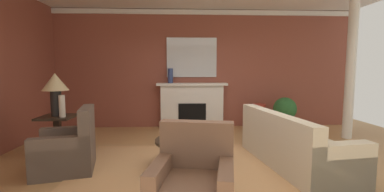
% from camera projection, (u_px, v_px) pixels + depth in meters
% --- Properties ---
extents(ground_plane, '(9.59, 9.59, 0.00)m').
position_uv_depth(ground_plane, '(213.00, 164.00, 4.22)').
color(ground_plane, tan).
extents(wall_fireplace, '(7.98, 0.12, 3.04)m').
position_uv_depth(wall_fireplace, '(199.00, 69.00, 6.92)').
color(wall_fireplace, brown).
rests_on(wall_fireplace, ground_plane).
extents(crown_moulding, '(7.98, 0.08, 0.12)m').
position_uv_depth(crown_moulding, '(200.00, 12.00, 6.69)').
color(crown_moulding, white).
extents(area_rug, '(3.42, 2.36, 0.01)m').
position_uv_depth(area_rug, '(188.00, 167.00, 4.06)').
color(area_rug, tan).
rests_on(area_rug, ground_plane).
extents(fireplace, '(1.80, 0.35, 1.16)m').
position_uv_depth(fireplace, '(192.00, 107.00, 6.80)').
color(fireplace, white).
rests_on(fireplace, ground_plane).
extents(mantel_mirror, '(1.29, 0.04, 1.01)m').
position_uv_depth(mantel_mirror, '(192.00, 57.00, 6.79)').
color(mantel_mirror, silver).
extents(sofa, '(1.19, 2.21, 0.85)m').
position_uv_depth(sofa, '(292.00, 147.00, 4.14)').
color(sofa, beige).
rests_on(sofa, ground_plane).
extents(armchair_near_window, '(0.96, 0.96, 0.95)m').
position_uv_depth(armchair_near_window, '(68.00, 151.00, 3.91)').
color(armchair_near_window, brown).
rests_on(armchair_near_window, ground_plane).
extents(armchair_facing_fireplace, '(0.94, 0.94, 0.95)m').
position_uv_depth(armchair_facing_fireplace, '(193.00, 189.00, 2.66)').
color(armchair_facing_fireplace, brown).
rests_on(armchair_facing_fireplace, ground_plane).
extents(coffee_table, '(1.00, 1.00, 0.45)m').
position_uv_depth(coffee_table, '(188.00, 146.00, 4.03)').
color(coffee_table, '#2D2319').
rests_on(coffee_table, ground_plane).
extents(side_table, '(0.56, 0.56, 0.70)m').
position_uv_depth(side_table, '(58.00, 133.00, 4.63)').
color(side_table, '#2D2319').
rests_on(side_table, ground_plane).
extents(table_lamp, '(0.44, 0.44, 0.75)m').
position_uv_depth(table_lamp, '(55.00, 86.00, 4.55)').
color(table_lamp, black).
rests_on(table_lamp, side_table).
extents(vase_on_side_table, '(0.10, 0.10, 0.38)m').
position_uv_depth(vase_on_side_table, '(62.00, 106.00, 4.47)').
color(vase_on_side_table, beige).
rests_on(vase_on_side_table, side_table).
extents(vase_mantel_left, '(0.13, 0.13, 0.37)m').
position_uv_depth(vase_mantel_left, '(170.00, 76.00, 6.64)').
color(vase_mantel_left, navy).
rests_on(vase_mantel_left, fireplace).
extents(vase_tall_corner, '(0.34, 0.34, 0.65)m').
position_uv_depth(vase_tall_corner, '(259.00, 117.00, 6.60)').
color(vase_tall_corner, '#9E3328').
rests_on(vase_tall_corner, ground_plane).
extents(book_red_cover, '(0.22, 0.20, 0.04)m').
position_uv_depth(book_red_cover, '(183.00, 138.00, 4.02)').
color(book_red_cover, maroon).
rests_on(book_red_cover, coffee_table).
extents(potted_plant, '(0.56, 0.56, 0.83)m').
position_uv_depth(potted_plant, '(285.00, 111.00, 6.45)').
color(potted_plant, '#BCB29E').
rests_on(potted_plant, ground_plane).
extents(column_white, '(0.20, 0.20, 3.04)m').
position_uv_depth(column_white, '(351.00, 69.00, 5.67)').
color(column_white, white).
rests_on(column_white, ground_plane).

